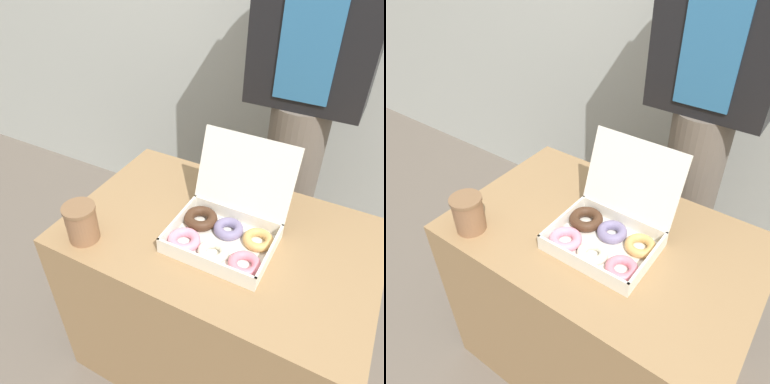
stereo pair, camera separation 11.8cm
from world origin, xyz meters
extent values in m
plane|color=#665B51|center=(0.00, 0.00, 0.00)|extent=(14.00, 14.00, 0.00)
cube|color=#99754C|center=(0.00, 0.00, 0.37)|extent=(1.00, 0.65, 0.74)
cube|color=white|center=(0.03, -0.05, 0.74)|extent=(0.32, 0.25, 0.01)
cube|color=white|center=(-0.12, -0.05, 0.77)|extent=(0.01, 0.25, 0.05)
cube|color=white|center=(0.19, -0.05, 0.77)|extent=(0.01, 0.25, 0.05)
cube|color=white|center=(0.03, -0.17, 0.77)|extent=(0.32, 0.01, 0.05)
cube|color=white|center=(0.03, 0.06, 0.77)|extent=(0.32, 0.01, 0.05)
cube|color=white|center=(0.03, 0.11, 0.91)|extent=(0.32, 0.09, 0.23)
torus|color=pink|center=(-0.07, -0.11, 0.76)|extent=(0.14, 0.14, 0.03)
torus|color=#422819|center=(-0.07, 0.00, 0.76)|extent=(0.16, 0.16, 0.04)
torus|color=silver|center=(0.03, -0.11, 0.76)|extent=(0.13, 0.13, 0.03)
torus|color=slate|center=(0.03, 0.00, 0.76)|extent=(0.11, 0.11, 0.03)
torus|color=pink|center=(0.13, -0.11, 0.76)|extent=(0.13, 0.13, 0.03)
torus|color=tan|center=(0.13, 0.00, 0.76)|extent=(0.13, 0.13, 0.03)
cylinder|color=#8C6042|center=(-0.36, -0.23, 0.80)|extent=(0.10, 0.10, 0.11)
cylinder|color=brown|center=(-0.36, -0.23, 0.86)|extent=(0.10, 0.10, 0.01)
cylinder|color=#665B51|center=(0.08, 0.58, 0.49)|extent=(0.24, 0.24, 0.97)
cube|color=black|center=(0.08, 0.58, 1.28)|extent=(0.44, 0.20, 0.61)
cube|color=teal|center=(0.08, 0.48, 1.22)|extent=(0.20, 0.01, 0.39)
camera|label=1|loc=(0.35, -0.83, 1.58)|focal=35.00mm
camera|label=2|loc=(0.45, -0.77, 1.58)|focal=35.00mm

